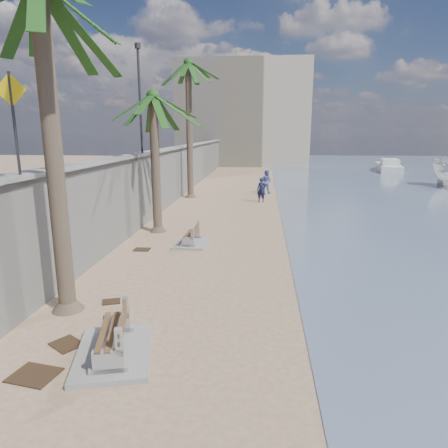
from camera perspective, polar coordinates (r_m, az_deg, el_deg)
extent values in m
plane|color=tan|center=(9.11, -1.17, -17.58)|extent=(140.00, 140.00, 0.00)
cube|color=gray|center=(28.60, -6.93, 7.15)|extent=(0.45, 70.00, 3.50)
cube|color=gray|center=(28.48, -7.03, 10.75)|extent=(0.80, 70.00, 0.12)
cube|color=#B7AA93|center=(59.91, 2.83, 15.28)|extent=(18.00, 12.00, 14.00)
cube|color=gray|center=(9.21, -15.47, -17.29)|extent=(2.02, 2.53, 0.12)
cube|color=gray|center=(16.93, -4.70, -2.73)|extent=(1.31, 1.90, 0.10)
cylinder|color=brown|center=(10.75, -23.08, 8.22)|extent=(0.44, 0.44, 7.86)
cylinder|color=brown|center=(18.78, -9.75, 8.13)|extent=(0.42, 0.42, 6.18)
cylinder|color=brown|center=(28.73, -4.95, 12.89)|extent=(0.44, 0.44, 9.17)
cylinder|color=#2D2D33|center=(11.02, -27.74, 12.47)|extent=(0.07, 0.07, 2.40)
cube|color=yellow|center=(11.06, -28.19, 16.55)|extent=(0.78, 0.03, 0.78)
cylinder|color=#2D2D33|center=(20.74, -11.91, 16.84)|extent=(0.12, 0.12, 5.00)
cylinder|color=#2D2D33|center=(21.06, -12.25, 23.63)|extent=(0.28, 0.28, 0.25)
imported|color=#15193A|center=(26.99, 5.36, 5.12)|extent=(0.79, 0.64, 1.89)
imported|color=#4F64A5|center=(30.99, 6.04, 6.23)|extent=(1.19, 1.09, 2.00)
cube|color=#382616|center=(9.10, -25.47, -18.91)|extent=(0.97, 0.83, 0.03)
cube|color=#382616|center=(9.95, -21.56, -15.67)|extent=(0.87, 0.84, 0.03)
cube|color=#382616|center=(16.44, -11.65, -3.58)|extent=(0.65, 0.53, 0.03)
cube|color=#382616|center=(11.78, -15.80, -10.61)|extent=(0.60, 0.54, 0.03)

